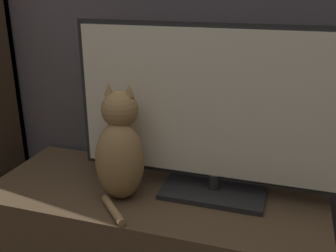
{
  "coord_description": "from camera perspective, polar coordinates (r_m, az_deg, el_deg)",
  "views": [
    {
      "loc": [
        0.46,
        -0.35,
        1.27
      ],
      "look_at": [
        0.06,
        0.91,
        0.79
      ],
      "focal_mm": 42.0,
      "sensor_mm": 36.0,
      "label": 1
    }
  ],
  "objects": [
    {
      "name": "tv_stand",
      "position": [
        1.69,
        -1.93,
        -16.91
      ],
      "size": [
        1.3,
        0.53,
        0.5
      ],
      "color": "brown",
      "rests_on": "ground_plane"
    },
    {
      "name": "tv",
      "position": [
        1.42,
        7.18,
        1.86
      ],
      "size": [
        1.07,
        0.23,
        0.64
      ],
      "color": "black",
      "rests_on": "tv_stand"
    },
    {
      "name": "cat",
      "position": [
        1.45,
        -6.97,
        -3.56
      ],
      "size": [
        0.21,
        0.3,
        0.43
      ],
      "rotation": [
        0.0,
        0.0,
        0.17
      ],
      "color": "#997547",
      "rests_on": "tv_stand"
    }
  ]
}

